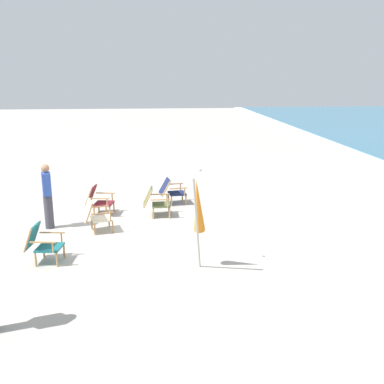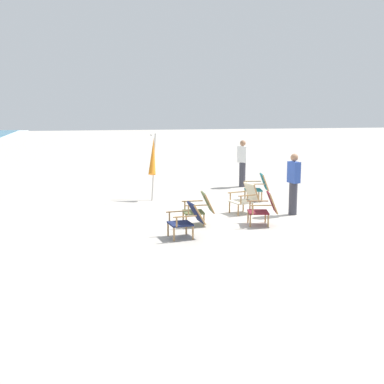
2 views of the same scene
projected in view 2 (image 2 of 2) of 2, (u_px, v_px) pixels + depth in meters
ground_plane at (228, 213)px, 14.47m from camera, size 80.00×80.00×0.00m
beach_chair_back_left at (200, 208)px, 13.05m from camera, size 0.60×0.73×0.80m
beach_chair_front_left at (188, 219)px, 11.85m from camera, size 0.68×0.84×0.78m
beach_chair_back_right at (264, 208)px, 13.02m from camera, size 0.68×0.78×0.81m
beach_chair_front_right at (258, 186)px, 16.21m from camera, size 0.65×0.75×0.81m
beach_chair_far_center at (246, 197)px, 14.36m from camera, size 0.74×0.82×0.81m
umbrella_furled_orange at (153, 156)px, 16.26m from camera, size 0.79×0.37×2.02m
person_near_chairs at (293, 184)px, 14.11m from camera, size 0.38×0.29×1.63m
person_by_waterline at (243, 163)px, 18.67m from camera, size 0.36×0.39×1.63m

